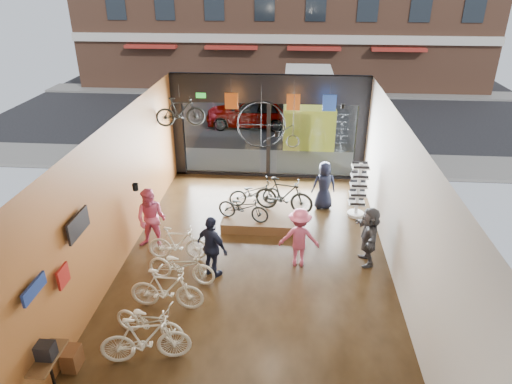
# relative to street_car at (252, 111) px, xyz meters

# --- Properties ---
(ground_plane) EXTENTS (7.00, 12.00, 0.04)m
(ground_plane) POSITION_rel_street_car_xyz_m (1.15, -12.00, -0.79)
(ground_plane) COLOR black
(ground_plane) RESTS_ON ground
(ceiling) EXTENTS (7.00, 12.00, 0.04)m
(ceiling) POSITION_rel_street_car_xyz_m (1.15, -12.00, 3.05)
(ceiling) COLOR black
(ceiling) RESTS_ON ground
(wall_left) EXTENTS (0.04, 12.00, 3.80)m
(wall_left) POSITION_rel_street_car_xyz_m (-2.37, -12.00, 1.13)
(wall_left) COLOR #AE5F34
(wall_left) RESTS_ON ground
(wall_right) EXTENTS (0.04, 12.00, 3.80)m
(wall_right) POSITION_rel_street_car_xyz_m (4.67, -12.00, 1.13)
(wall_right) COLOR beige
(wall_right) RESTS_ON ground
(storefront) EXTENTS (7.00, 0.26, 3.80)m
(storefront) POSITION_rel_street_car_xyz_m (1.15, -6.00, 1.13)
(storefront) COLOR black
(storefront) RESTS_ON ground
(exit_sign) EXTENTS (0.35, 0.06, 0.18)m
(exit_sign) POSITION_rel_street_car_xyz_m (-1.25, -6.12, 2.28)
(exit_sign) COLOR #198C26
(exit_sign) RESTS_ON storefront
(street_road) EXTENTS (30.00, 18.00, 0.02)m
(street_road) POSITION_rel_street_car_xyz_m (1.15, 3.00, -0.78)
(street_road) COLOR black
(street_road) RESTS_ON ground
(sidewalk_near) EXTENTS (30.00, 2.40, 0.12)m
(sidewalk_near) POSITION_rel_street_car_xyz_m (1.15, -4.80, -0.71)
(sidewalk_near) COLOR slate
(sidewalk_near) RESTS_ON ground
(sidewalk_far) EXTENTS (30.00, 2.00, 0.12)m
(sidewalk_far) POSITION_rel_street_car_xyz_m (1.15, 7.00, -0.71)
(sidewalk_far) COLOR slate
(sidewalk_far) RESTS_ON ground
(street_car) EXTENTS (4.51, 1.82, 1.54)m
(street_car) POSITION_rel_street_car_xyz_m (0.00, 0.00, 0.00)
(street_car) COLOR gray
(street_car) RESTS_ON street_road
(box_truck) EXTENTS (2.26, 6.79, 2.67)m
(box_truck) POSITION_rel_street_car_xyz_m (2.72, -1.00, 0.57)
(box_truck) COLOR silver
(box_truck) RESTS_ON street_road
(floor_bike_1) EXTENTS (1.84, 0.84, 1.06)m
(floor_bike_1) POSITION_rel_street_car_xyz_m (-0.72, -15.30, -0.24)
(floor_bike_1) COLOR beige
(floor_bike_1) RESTS_ON ground_plane
(floor_bike_2) EXTENTS (1.71, 0.97, 0.85)m
(floor_bike_2) POSITION_rel_street_car_xyz_m (-0.84, -14.66, -0.34)
(floor_bike_2) COLOR beige
(floor_bike_2) RESTS_ON ground_plane
(floor_bike_3) EXTENTS (1.72, 0.54, 1.03)m
(floor_bike_3) POSITION_rel_street_car_xyz_m (-0.72, -13.72, -0.26)
(floor_bike_3) COLOR beige
(floor_bike_3) RESTS_ON ground_plane
(floor_bike_4) EXTENTS (1.83, 0.90, 0.92)m
(floor_bike_4) POSITION_rel_street_car_xyz_m (-0.62, -12.70, -0.31)
(floor_bike_4) COLOR beige
(floor_bike_4) RESTS_ON ground_plane
(floor_bike_5) EXTENTS (1.63, 0.53, 0.97)m
(floor_bike_5) POSITION_rel_street_car_xyz_m (-0.93, -11.75, -0.29)
(floor_bike_5) COLOR beige
(floor_bike_5) RESTS_ON ground_plane
(display_platform) EXTENTS (2.40, 1.80, 0.30)m
(display_platform) POSITION_rel_street_car_xyz_m (1.19, -9.50, -0.62)
(display_platform) COLOR brown
(display_platform) RESTS_ON ground_plane
(display_bike_left) EXTENTS (1.67, 0.95, 0.83)m
(display_bike_left) POSITION_rel_street_car_xyz_m (0.64, -10.01, -0.05)
(display_bike_left) COLOR black
(display_bike_left) RESTS_ON display_platform
(display_bike_mid) EXTENTS (1.89, 0.93, 1.09)m
(display_bike_mid) POSITION_rel_street_car_xyz_m (1.81, -9.37, 0.08)
(display_bike_mid) COLOR black
(display_bike_mid) RESTS_ON display_platform
(display_bike_right) EXTENTS (1.71, 0.98, 0.85)m
(display_bike_right) POSITION_rel_street_car_xyz_m (0.88, -9.01, -0.04)
(display_bike_right) COLOR black
(display_bike_right) RESTS_ON display_platform
(customer_1) EXTENTS (0.94, 0.77, 1.78)m
(customer_1) POSITION_rel_street_car_xyz_m (-1.76, -11.24, 0.12)
(customer_1) COLOR #CC4C72
(customer_1) RESTS_ON ground_plane
(customer_2) EXTENTS (1.04, 0.90, 1.67)m
(customer_2) POSITION_rel_street_car_xyz_m (0.12, -12.41, 0.07)
(customer_2) COLOR #161C33
(customer_2) RESTS_ON ground_plane
(customer_3) EXTENTS (1.06, 0.62, 1.63)m
(customer_3) POSITION_rel_street_car_xyz_m (2.27, -11.75, 0.05)
(customer_3) COLOR #CC4C72
(customer_3) RESTS_ON ground_plane
(customer_4) EXTENTS (0.85, 0.63, 1.59)m
(customer_4) POSITION_rel_street_car_xyz_m (3.08, -8.46, 0.03)
(customer_4) COLOR #161C33
(customer_4) RESTS_ON ground_plane
(customer_5) EXTENTS (0.58, 1.53, 1.62)m
(customer_5) POSITION_rel_street_car_xyz_m (4.07, -11.51, 0.04)
(customer_5) COLOR #3F3F44
(customer_5) RESTS_ON ground_plane
(sunglasses_rack) EXTENTS (0.62, 0.55, 1.78)m
(sunglasses_rack) POSITION_rel_street_car_xyz_m (4.10, -8.90, 0.12)
(sunglasses_rack) COLOR white
(sunglasses_rack) RESTS_ON ground_plane
(wall_merch) EXTENTS (0.40, 2.40, 2.60)m
(wall_merch) POSITION_rel_street_car_xyz_m (-2.23, -15.50, 0.53)
(wall_merch) COLOR navy
(wall_merch) RESTS_ON wall_left
(penny_farthing) EXTENTS (1.96, 0.06, 1.57)m
(penny_farthing) POSITION_rel_street_car_xyz_m (1.32, -7.77, 1.73)
(penny_farthing) COLOR black
(penny_farthing) RESTS_ON ceiling
(hung_bike) EXTENTS (1.64, 0.80, 0.95)m
(hung_bike) POSITION_rel_street_car_xyz_m (-1.61, -7.80, 2.16)
(hung_bike) COLOR black
(hung_bike) RESTS_ON ceiling
(jersey_left) EXTENTS (0.45, 0.03, 0.55)m
(jersey_left) POSITION_rel_street_car_xyz_m (-0.08, -6.80, 2.28)
(jersey_left) COLOR #CC5919
(jersey_left) RESTS_ON ceiling
(jersey_mid) EXTENTS (0.45, 0.03, 0.55)m
(jersey_mid) POSITION_rel_street_car_xyz_m (2.01, -6.80, 2.28)
(jersey_mid) COLOR #CC5919
(jersey_mid) RESTS_ON ceiling
(jersey_right) EXTENTS (0.45, 0.03, 0.55)m
(jersey_right) POSITION_rel_street_car_xyz_m (3.20, -6.80, 2.28)
(jersey_right) COLOR #1E3F99
(jersey_right) RESTS_ON ceiling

